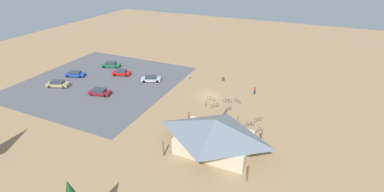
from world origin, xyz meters
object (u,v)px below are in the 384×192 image
trash_bin (223,79)px  visitor_crossing_yard (255,90)px  bicycle_green_lone_east (238,101)px  bicycle_purple_yard_center (225,113)px  lot_sign (189,75)px  car_red_second_row (121,73)px  bicycle_silver_near_porch (215,105)px  bicycle_orange_trailside (259,120)px  car_silver_back_corner (151,79)px  car_green_far_end (111,65)px  car_maroon_end_stall (100,92)px  bicycle_white_yard_front (258,130)px  bicycle_teal_back_row (206,104)px  bicycle_yellow_near_sign (211,99)px  bicycle_black_mid_cluster (228,101)px  car_tan_inner_stall (58,84)px  bicycle_blue_edge_south (250,124)px  bike_pavilion (215,133)px  bicycle_red_edge_north (228,109)px  bicycle_yellow_front_row (238,119)px  car_blue_front_row (75,74)px

trash_bin → visitor_crossing_yard: size_ratio=0.49×
bicycle_green_lone_east → bicycle_purple_yard_center: bearing=79.8°
lot_sign → car_red_second_row: (16.32, 3.55, -0.67)m
bicycle_silver_near_porch → bicycle_orange_trailside: bearing=169.3°
car_red_second_row → car_silver_back_corner: car_red_second_row is taller
car_green_far_end → car_maroon_end_stall: car_green_far_end is taller
bicycle_white_yard_front → bicycle_teal_back_row: (11.16, -4.99, -0.01)m
bicycle_silver_near_porch → bicycle_orange_trailside: (-8.68, 1.63, -0.04)m
trash_bin → bicycle_yellow_near_sign: size_ratio=0.53×
bicycle_black_mid_cluster → car_silver_back_corner: car_silver_back_corner is taller
bicycle_white_yard_front → lot_sign: bearing=-36.4°
lot_sign → car_green_far_end: bearing=0.5°
bicycle_yellow_near_sign → bicycle_orange_trailside: bearing=159.0°
car_silver_back_corner → car_tan_inner_stall: bearing=32.3°
bicycle_green_lone_east → car_silver_back_corner: size_ratio=0.31×
bicycle_yellow_near_sign → car_green_far_end: 31.01m
bicycle_blue_edge_south → bike_pavilion: bearing=67.3°
bicycle_silver_near_porch → bicycle_red_edge_north: bicycle_red_edge_north is taller
bicycle_orange_trailside → bicycle_yellow_front_row: bearing=19.4°
bike_pavilion → bicycle_purple_yard_center: bike_pavilion is taller
bicycle_green_lone_east → bicycle_yellow_near_sign: bicycle_green_lone_east is taller
bicycle_red_edge_north → car_maroon_end_stall: bearing=10.0°
bicycle_green_lone_east → bicycle_orange_trailside: bicycle_green_lone_east is taller
car_green_far_end → bicycle_blue_edge_south: bearing=162.3°
lot_sign → bicycle_yellow_near_sign: 10.61m
bicycle_purple_yard_center → visitor_crossing_yard: (-3.13, -10.60, 0.60)m
bicycle_black_mid_cluster → car_blue_front_row: car_blue_front_row is taller
lot_sign → bicycle_yellow_near_sign: bearing=140.1°
car_blue_front_row → bicycle_green_lone_east: bearing=-175.7°
car_blue_front_row → car_tan_inner_stall: (-0.85, 5.92, 0.05)m
lot_sign → car_silver_back_corner: size_ratio=0.45×
car_green_far_end → car_red_second_row: bearing=150.2°
bicycle_blue_edge_south → bicycle_orange_trailside: bicycle_blue_edge_south is taller
bicycle_white_yard_front → bicycle_yellow_near_sign: bicycle_yellow_near_sign is taller
bicycle_silver_near_porch → car_green_far_end: bearing=-15.6°
bicycle_yellow_front_row → car_silver_back_corner: (22.93, -8.22, 0.31)m
bicycle_red_edge_north → bicycle_orange_trailside: (-5.93, 1.45, -0.03)m
trash_bin → bicycle_yellow_near_sign: trash_bin is taller
car_green_far_end → bicycle_black_mid_cluster: bearing=169.8°
bicycle_blue_edge_south → bicycle_yellow_near_sign: size_ratio=0.76×
bicycle_orange_trailside → car_red_second_row: bearing=-11.7°
bicycle_yellow_near_sign → car_blue_front_row: car_blue_front_row is taller
bicycle_purple_yard_center → car_green_far_end: car_green_far_end is taller
lot_sign → bicycle_blue_edge_south: size_ratio=1.70×
bike_pavilion → car_blue_front_row: (39.87, -12.47, -2.21)m
bicycle_orange_trailside → bicycle_yellow_near_sign: 11.06m
visitor_crossing_yard → bicycle_blue_edge_south: bearing=98.6°
lot_sign → bicycle_black_mid_cluster: lot_sign is taller
bicycle_red_edge_north → visitor_crossing_yard: size_ratio=0.83×
bike_pavilion → bicycle_red_edge_north: 12.23m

